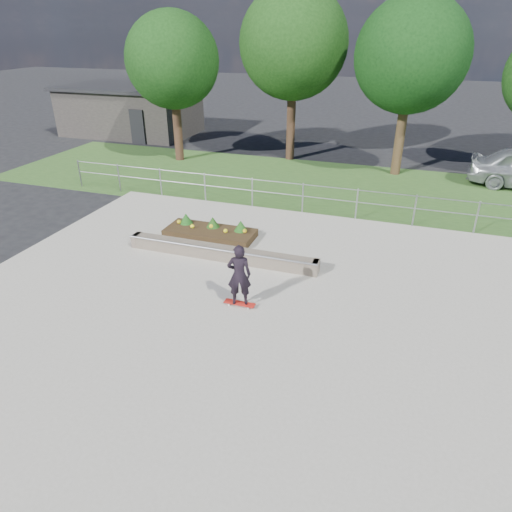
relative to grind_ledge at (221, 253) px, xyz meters
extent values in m
plane|color=black|center=(1.41, -2.92, -0.26)|extent=(120.00, 120.00, 0.00)
cube|color=#2C4F1F|center=(1.41, 8.08, -0.25)|extent=(30.00, 8.00, 0.02)
cube|color=gray|center=(1.41, -2.92, -0.23)|extent=(15.00, 15.00, 0.06)
cylinder|color=gray|center=(-8.59, 4.58, 0.34)|extent=(0.06, 0.06, 1.20)
cylinder|color=gray|center=(-6.59, 4.58, 0.34)|extent=(0.06, 0.06, 1.20)
cylinder|color=gray|center=(-4.59, 4.58, 0.34)|extent=(0.06, 0.06, 1.20)
cylinder|color=#9A9EA3|center=(-2.59, 4.58, 0.34)|extent=(0.06, 0.06, 1.20)
cylinder|color=#94969C|center=(-0.59, 4.58, 0.34)|extent=(0.06, 0.06, 1.20)
cylinder|color=gray|center=(1.41, 4.58, 0.34)|extent=(0.06, 0.06, 1.20)
cylinder|color=#94989C|center=(3.41, 4.58, 0.34)|extent=(0.06, 0.06, 1.20)
cylinder|color=gray|center=(5.41, 4.58, 0.34)|extent=(0.06, 0.06, 1.20)
cylinder|color=gray|center=(7.41, 4.58, 0.34)|extent=(0.06, 0.06, 1.20)
cylinder|color=gray|center=(1.41, 4.58, 0.89)|extent=(20.00, 0.04, 0.04)
cylinder|color=gray|center=(1.41, 4.58, 0.44)|extent=(20.00, 0.04, 0.04)
cube|color=#2A2725|center=(-12.59, 15.08, 1.14)|extent=(8.00, 5.00, 2.80)
cube|color=black|center=(-12.59, 15.08, 2.64)|extent=(8.40, 5.40, 0.20)
cube|color=black|center=(-10.59, 12.53, 0.74)|extent=(0.90, 0.10, 2.00)
cylinder|color=#341E14|center=(-6.59, 10.08, 1.20)|extent=(0.44, 0.44, 2.93)
sphere|color=black|center=(-6.59, 10.08, 4.61)|extent=(4.55, 4.55, 4.55)
cylinder|color=black|center=(-1.09, 12.08, 1.42)|extent=(0.44, 0.44, 3.38)
sphere|color=black|center=(-1.09, 12.08, 5.36)|extent=(5.25, 5.25, 5.25)
cylinder|color=#382616|center=(4.41, 11.08, 1.31)|extent=(0.44, 0.44, 3.15)
sphere|color=black|center=(4.41, 11.08, 4.99)|extent=(4.90, 4.90, 4.90)
cube|color=brown|center=(0.00, 0.00, 0.00)|extent=(6.00, 0.40, 0.40)
cylinder|color=gray|center=(0.00, -0.20, 0.20)|extent=(6.00, 0.06, 0.06)
cube|color=brown|center=(-2.90, 0.00, 0.00)|extent=(0.15, 0.42, 0.40)
cube|color=brown|center=(2.90, 0.00, 0.00)|extent=(0.15, 0.42, 0.40)
cube|color=black|center=(-0.97, 1.41, -0.08)|extent=(3.00, 1.20, 0.25)
sphere|color=yellow|center=(-2.17, 1.51, 0.13)|extent=(0.14, 0.14, 0.14)
sphere|color=yellow|center=(-1.57, 1.31, 0.13)|extent=(0.14, 0.14, 0.14)
sphere|color=yellow|center=(-0.97, 1.51, 0.13)|extent=(0.14, 0.14, 0.14)
sphere|color=yellow|center=(-0.37, 1.31, 0.13)|extent=(0.14, 0.14, 0.14)
sphere|color=gold|center=(0.23, 1.51, 0.13)|extent=(0.14, 0.14, 0.14)
cone|color=#154714|center=(-1.97, 1.66, 0.23)|extent=(0.44, 0.44, 0.36)
cone|color=#183F12|center=(-0.97, 1.66, 0.23)|extent=(0.44, 0.44, 0.36)
cone|color=#174714|center=(0.03, 1.66, 0.23)|extent=(0.44, 0.44, 0.36)
cylinder|color=silver|center=(1.19, -2.32, -0.18)|extent=(0.05, 0.03, 0.05)
cylinder|color=white|center=(1.19, -2.14, -0.18)|extent=(0.05, 0.03, 0.05)
cylinder|color=silver|center=(1.71, -2.32, -0.18)|extent=(0.05, 0.03, 0.05)
cylinder|color=silver|center=(1.71, -2.14, -0.18)|extent=(0.05, 0.03, 0.05)
cylinder|color=#A6A6AB|center=(1.19, -2.23, -0.15)|extent=(0.02, 0.18, 0.02)
cylinder|color=#A6A5AB|center=(1.71, -2.23, -0.15)|extent=(0.02, 0.18, 0.02)
cube|color=#AC1C15|center=(1.45, -2.23, -0.13)|extent=(0.80, 0.21, 0.02)
imported|color=black|center=(1.45, -2.23, 0.68)|extent=(0.68, 0.55, 1.61)
camera|label=1|loc=(4.98, -11.29, 6.12)|focal=32.00mm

